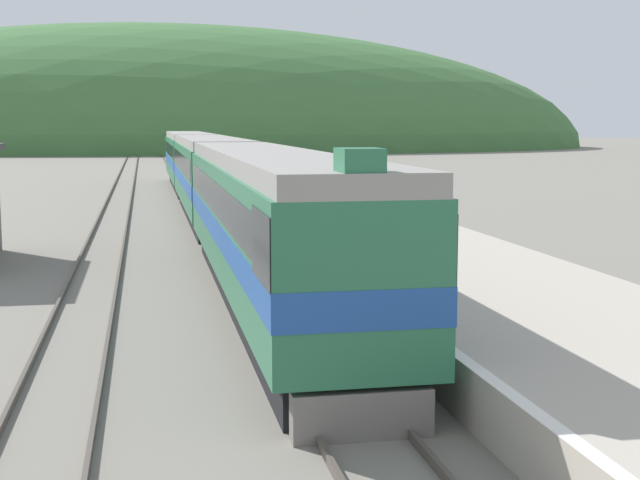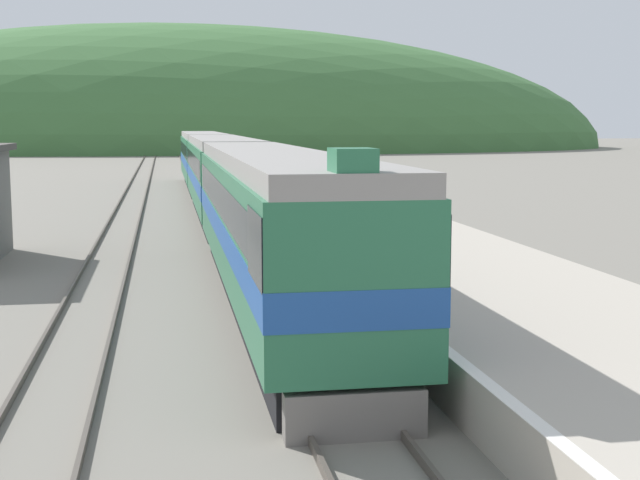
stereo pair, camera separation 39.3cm
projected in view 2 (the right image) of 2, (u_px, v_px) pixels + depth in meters
track_main at (202, 185)px, 68.12m from camera, size 1.52×180.00×0.16m
track_siding at (138, 185)px, 67.31m from camera, size 1.52×180.00×0.16m
platform at (308, 201)px, 49.39m from camera, size 6.55×140.00×1.01m
distant_hills at (180, 149)px, 162.66m from camera, size 160.81×72.36×44.46m
express_train_lead_car at (274, 222)px, 23.32m from camera, size 2.87×21.22×4.44m
carriage_second at (221, 175)px, 44.61m from camera, size 2.86×20.14×4.08m
carriage_third at (203, 158)px, 65.14m from camera, size 2.86×20.14×4.08m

